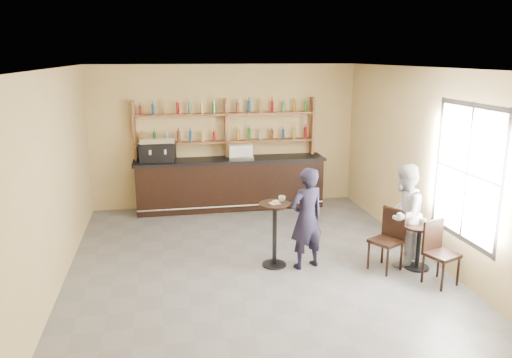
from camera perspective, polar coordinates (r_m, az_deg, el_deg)
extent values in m
plane|color=slate|center=(8.49, -0.33, -9.58)|extent=(7.00, 7.00, 0.00)
plane|color=white|center=(7.78, -0.36, 12.56)|extent=(7.00, 7.00, 0.00)
plane|color=tan|center=(11.38, -3.52, 4.90)|extent=(7.00, 0.00, 7.00)
plane|color=tan|center=(4.74, 7.37, -8.41)|extent=(7.00, 0.00, 7.00)
plane|color=tan|center=(8.02, -21.93, 0.04)|extent=(0.00, 7.00, 7.00)
plane|color=tan|center=(9.01, 18.79, 1.75)|extent=(0.00, 7.00, 7.00)
plane|color=white|center=(7.99, 22.97, 0.62)|extent=(0.00, 2.00, 2.00)
cube|color=white|center=(8.03, 2.17, -2.79)|extent=(0.19, 0.19, 0.00)
torus|color=#BC7D44|center=(8.02, 2.26, -2.64)|extent=(0.14, 0.14, 0.04)
imported|color=white|center=(8.15, 2.98, -2.24)|extent=(0.14, 0.14, 0.09)
imported|color=black|center=(8.09, 5.79, -4.50)|extent=(0.71, 0.57, 1.68)
imported|color=white|center=(8.46, 18.58, -4.63)|extent=(0.11, 0.11, 0.10)
imported|color=#AAA9AE|center=(8.54, 16.48, -3.96)|extent=(1.03, 1.04, 1.69)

